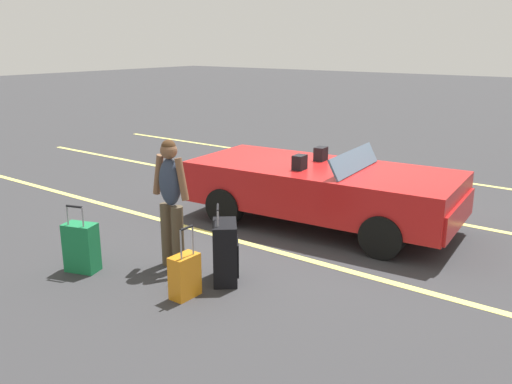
# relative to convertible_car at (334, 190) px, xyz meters

# --- Properties ---
(ground_plane) EXTENTS (80.00, 80.00, 0.00)m
(ground_plane) POSITION_rel_convertible_car_xyz_m (-0.21, -0.02, -0.59)
(ground_plane) COLOR #333335
(lot_line_near) EXTENTS (18.00, 0.12, 0.01)m
(lot_line_near) POSITION_rel_convertible_car_xyz_m (-0.21, -1.38, -0.59)
(lot_line_near) COLOR #EAE066
(lot_line_near) RESTS_ON ground_plane
(lot_line_mid) EXTENTS (18.00, 0.12, 0.01)m
(lot_line_mid) POSITION_rel_convertible_car_xyz_m (-0.21, 1.32, -0.59)
(lot_line_mid) COLOR #EAE066
(lot_line_mid) RESTS_ON ground_plane
(lot_line_far) EXTENTS (18.00, 0.12, 0.01)m
(lot_line_far) POSITION_rel_convertible_car_xyz_m (-0.21, 4.02, -0.59)
(lot_line_far) COLOR #EAE066
(lot_line_far) RESTS_ON ground_plane
(convertible_car) EXTENTS (4.27, 2.10, 1.24)m
(convertible_car) POSITION_rel_convertible_car_xyz_m (0.00, 0.00, 0.00)
(convertible_car) COLOR red
(convertible_car) RESTS_ON ground_plane
(suitcase_large_black) EXTENTS (0.52, 0.55, 0.94)m
(suitcase_large_black) POSITION_rel_convertible_car_xyz_m (-0.07, -2.52, -0.22)
(suitcase_large_black) COLOR black
(suitcase_large_black) RESTS_ON ground_plane
(suitcase_medium_bright) EXTENTS (0.45, 0.36, 0.88)m
(suitcase_medium_bright) POSITION_rel_convertible_car_xyz_m (-1.72, -3.36, -0.28)
(suitcase_medium_bright) COLOR #19723F
(suitcase_medium_bright) RESTS_ON ground_plane
(suitcase_small_carryon) EXTENTS (0.20, 0.34, 0.85)m
(suitcase_small_carryon) POSITION_rel_convertible_car_xyz_m (-0.17, -3.12, -0.33)
(suitcase_small_carryon) COLOR orange
(suitcase_small_carryon) RESTS_ON ground_plane
(traveler_person) EXTENTS (0.60, 0.22, 1.65)m
(traveler_person) POSITION_rel_convertible_car_xyz_m (-0.90, -2.58, 0.34)
(traveler_person) COLOR #4C3F2D
(traveler_person) RESTS_ON ground_plane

